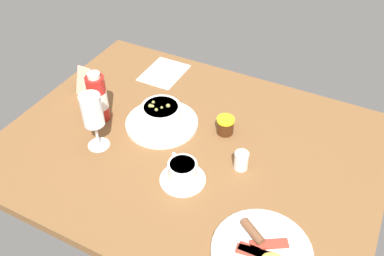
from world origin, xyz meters
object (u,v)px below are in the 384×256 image
object	(u,v)px
creamer_jug	(241,160)
sauce_bottle_red	(98,98)
jam_jar	(225,125)
menu_card	(87,79)
porridge_bowl	(161,117)
coffee_cup	(182,172)
breakfast_plate	(262,252)
wine_glass	(92,113)
cutlery_setting	(163,73)

from	to	relation	value
creamer_jug	sauce_bottle_red	xyz separation A→B (cm)	(47.91, 0.11, 5.07)
jam_jar	sauce_bottle_red	distance (cm)	40.11
menu_card	creamer_jug	bearing A→B (deg)	170.71
porridge_bowl	menu_card	xyz separation A→B (cm)	(31.84, -4.19, 1.54)
coffee_cup	jam_jar	distance (cm)	23.20
sauce_bottle_red	breakfast_plate	bearing A→B (deg)	159.64
wine_glass	jam_jar	distance (cm)	39.47
porridge_bowl	cutlery_setting	size ratio (longest dim) A/B	1.30
porridge_bowl	creamer_jug	world-z (taller)	porridge_bowl
porridge_bowl	menu_card	size ratio (longest dim) A/B	2.39
cutlery_setting	sauce_bottle_red	world-z (taller)	sauce_bottle_red
sauce_bottle_red	menu_card	xyz separation A→B (cm)	(12.86, -10.05, -3.21)
breakfast_plate	creamer_jug	bearing A→B (deg)	-57.73
cutlery_setting	creamer_jug	xyz separation A→B (cm)	(-42.87, 30.68, 2.56)
porridge_bowl	breakfast_plate	world-z (taller)	porridge_bowl
jam_jar	sauce_bottle_red	world-z (taller)	sauce_bottle_red
wine_glass	breakfast_plate	distance (cm)	58.18
porridge_bowl	breakfast_plate	distance (cm)	52.53
creamer_jug	menu_card	bearing A→B (deg)	-9.29
menu_card	sauce_bottle_red	bearing A→B (deg)	141.99
creamer_jug	wine_glass	size ratio (longest dim) A/B	0.32
cutlery_setting	breakfast_plate	bearing A→B (deg)	136.84
cutlery_setting	sauce_bottle_red	distance (cm)	32.12
sauce_bottle_red	creamer_jug	bearing A→B (deg)	-179.87
creamer_jug	breakfast_plate	xyz separation A→B (cm)	(-14.75, 23.36, -1.87)
creamer_jug	porridge_bowl	bearing A→B (deg)	-11.24
cutlery_setting	breakfast_plate	size ratio (longest dim) A/B	0.74
creamer_jug	wine_glass	bearing A→B (deg)	14.89
jam_jar	menu_card	world-z (taller)	menu_card
porridge_bowl	jam_jar	distance (cm)	19.92
porridge_bowl	wine_glass	distance (cm)	22.49
porridge_bowl	wine_glass	bearing A→B (deg)	54.23
sauce_bottle_red	coffee_cup	bearing A→B (deg)	162.14
creamer_jug	jam_jar	world-z (taller)	creamer_jug
creamer_jug	coffee_cup	bearing A→B (deg)	43.22
wine_glass	jam_jar	world-z (taller)	wine_glass
creamer_jug	wine_glass	xyz separation A→B (cm)	(40.90, 10.88, 9.61)
wine_glass	breakfast_plate	bearing A→B (deg)	167.36
wine_glass	jam_jar	xyz separation A→B (cm)	(-31.04, -22.37, -9.69)
porridge_bowl	sauce_bottle_red	size ratio (longest dim) A/B	1.34
breakfast_plate	menu_card	size ratio (longest dim) A/B	2.48
coffee_cup	menu_card	distance (cm)	53.04
cutlery_setting	creamer_jug	bearing A→B (deg)	144.41
coffee_cup	sauce_bottle_red	distance (cm)	37.71
porridge_bowl	coffee_cup	world-z (taller)	porridge_bowl
porridge_bowl	sauce_bottle_red	bearing A→B (deg)	17.15
creamer_jug	wine_glass	world-z (taller)	wine_glass
jam_jar	coffee_cup	bearing A→B (deg)	83.91
menu_card	wine_glass	bearing A→B (deg)	133.67
porridge_bowl	jam_jar	xyz separation A→B (cm)	(-19.07, -5.74, -0.41)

